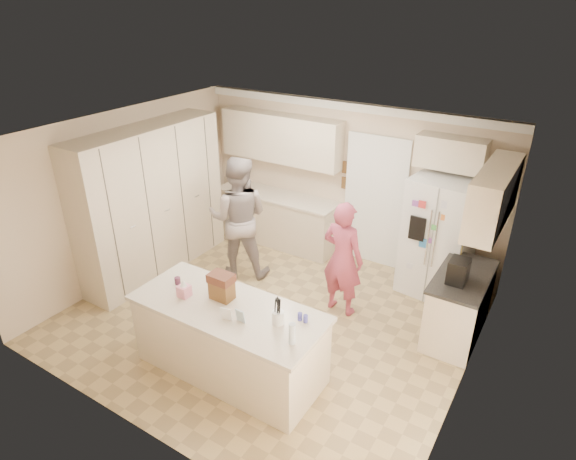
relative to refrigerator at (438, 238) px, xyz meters
The scene contains 41 objects.
floor 2.70m from the refrigerator, 132.35° to the right, with size 5.20×4.60×0.02m, color tan.
ceiling 3.06m from the refrigerator, 132.35° to the right, with size 5.20×4.60×0.02m, color white.
wall_back 1.81m from the refrigerator, 165.81° to the left, with size 5.20×0.02×2.60m, color beige.
wall_front 4.54m from the refrigerator, 112.23° to the right, with size 5.20×0.02×2.60m, color beige.
wall_left 4.73m from the refrigerator, 156.52° to the right, with size 0.02×4.60×2.60m, color beige.
wall_right 2.12m from the refrigerator, 64.41° to the right, with size 0.02×4.60×2.60m, color beige.
crown_back 2.39m from the refrigerator, 167.39° to the left, with size 5.20×0.08×0.12m, color white.
pantry_bank 4.36m from the refrigerator, 157.31° to the right, with size 0.60×2.60×2.35m, color beige.
back_base_cab 2.90m from the refrigerator, behind, with size 2.20×0.60×0.88m, color beige.
back_countertop 2.86m from the refrigerator, behind, with size 2.24×0.63×0.04m, color beige.
back_upper_cab 3.04m from the refrigerator, behind, with size 2.20×0.35×0.80m, color beige.
doorway_opening 1.24m from the refrigerator, 160.87° to the left, with size 0.90×0.06×2.10m, color black.
doorway_casing 1.23m from the refrigerator, 162.42° to the left, with size 1.02×0.03×2.22m, color white.
wall_frame_upper 1.85m from the refrigerator, 166.92° to the left, with size 0.15×0.02×0.20m, color brown.
wall_frame_lower 1.78m from the refrigerator, 166.92° to the left, with size 0.15×0.02×0.20m, color brown.
refrigerator is the anchor object (origin of this frame).
fridge_seam 0.35m from the refrigerator, 90.00° to the right, with size 0.01×0.02×1.78m, color gray.
fridge_dispenser 0.49m from the refrigerator, 121.08° to the right, with size 0.22×0.03×0.35m, color black.
fridge_handle_l 0.40m from the refrigerator, 97.70° to the right, with size 0.02×0.02×0.85m, color silver.
fridge_handle_r 0.40m from the refrigerator, 82.30° to the right, with size 0.02×0.02×0.85m, color silver.
over_fridge_cab 1.23m from the refrigerator, 103.86° to the left, with size 0.95×0.35×0.45m, color beige.
right_base_cab 1.15m from the refrigerator, 56.13° to the right, with size 0.60×1.20×0.88m, color beige.
right_countertop 1.05m from the refrigerator, 56.58° to the right, with size 0.63×1.24×0.04m, color #2D2B28.
right_upper_cab 1.44m from the refrigerator, 43.49° to the right, with size 0.35×1.50×0.70m, color beige.
coffee_maker 1.22m from the refrigerator, 63.43° to the right, with size 0.22×0.28×0.30m, color black.
island_base 3.37m from the refrigerator, 116.91° to the right, with size 2.20×0.90×0.88m, color beige.
island_top 3.34m from the refrigerator, 116.91° to the right, with size 2.28×0.96×0.05m, color beige.
utensil_crock 3.05m from the refrigerator, 106.39° to the right, with size 0.13×0.13×0.15m, color white.
tissue_box 3.70m from the refrigerator, 123.81° to the right, with size 0.13×0.13×0.14m, color pink.
tissue_plume 3.71m from the refrigerator, 123.81° to the right, with size 0.08×0.08×0.08m, color white.
dollhouse_body 3.33m from the refrigerator, 120.00° to the right, with size 0.26×0.18×0.22m, color brown.
dollhouse_roof 3.34m from the refrigerator, 120.00° to the right, with size 0.28×0.20×0.10m, color #592D1E.
jam_jar 3.73m from the refrigerator, 128.29° to the right, with size 0.07×0.07×0.09m, color #59263F.
greeting_card_a 3.46m from the refrigerator, 113.19° to the right, with size 0.12×0.01×0.16m, color white.
greeting_card_b 3.36m from the refrigerator, 111.17° to the right, with size 0.12×0.01×0.16m, color silver.
water_bottle 3.18m from the refrigerator, 100.17° to the right, with size 0.07×0.07×0.24m, color silver.
shaker_salt 2.84m from the refrigerator, 104.07° to the right, with size 0.05×0.05×0.09m, color #3A399A.
shaker_pepper 2.83m from the refrigerator, 102.70° to the right, with size 0.05×0.05×0.09m, color #3A399A.
teen_boy 2.99m from the refrigerator, 158.30° to the right, with size 0.95×0.74×1.96m, color #9C9693.
teen_girl 1.51m from the refrigerator, 129.33° to the right, with size 0.61×0.40×1.67m, color #AC3D62.
fridge_magnets 0.36m from the refrigerator, 90.00° to the right, with size 0.76×0.02×1.44m, color tan, non-canonical shape.
Camera 1 is at (3.14, -4.52, 4.10)m, focal length 30.00 mm.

